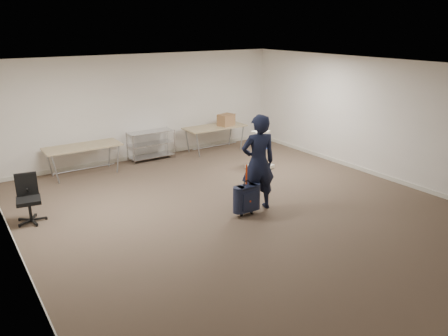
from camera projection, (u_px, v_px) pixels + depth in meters
ground at (242, 211)px, 8.65m from camera, size 9.00×9.00×0.00m
room_shell at (205, 188)px, 9.73m from camera, size 8.00×9.00×9.00m
folding_table_left at (83, 148)px, 10.56m from camera, size 1.80×0.75×0.73m
folding_table_right at (215, 128)px, 12.56m from camera, size 1.80×0.75×0.73m
wire_shelf at (151, 144)px, 11.83m from camera, size 1.22×0.47×0.80m
person at (258, 163)px, 8.51m from camera, size 0.79×0.62×1.92m
suitcase at (247, 198)px, 8.38m from camera, size 0.38×0.23×1.03m
office_chair at (30, 208)px, 8.14m from camera, size 0.55×0.55×0.91m
equipment_cart at (260, 159)px, 11.12m from camera, size 0.64×0.64×0.99m
cardboard_box at (226, 120)px, 12.60m from camera, size 0.51×0.42×0.33m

